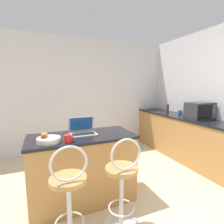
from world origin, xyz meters
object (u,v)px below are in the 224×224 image
Objects in this scene: mug_red at (68,139)px; fruit_bowl at (48,139)px; mug_blue at (180,112)px; laptop at (82,129)px; bar_stool_near at (69,199)px; bar_stool_far at (122,187)px; microwave at (200,111)px; pepper_mill at (168,108)px.

fruit_bowl is at bearing 157.63° from mug_red.
fruit_bowl is 2.75× the size of mug_blue.
laptop reaches higher than mug_red.
bar_stool_near reaches higher than mug_blue.
bar_stool_far reaches higher than mug_red.
laptop is 1.34× the size of fruit_bowl.
bar_stool_far is 0.95m from fruit_bowl.
bar_stool_far is at bearing -145.23° from mug_blue.
microwave is at bearing -98.86° from mug_blue.
pepper_mill reaches higher than bar_stool_near.
bar_stool_far is 10.99× the size of mug_blue.
bar_stool_near is at bearing -145.52° from pepper_mill.
pepper_mill reaches higher than fruit_bowl.
bar_stool_far reaches higher than fruit_bowl.
mug_red is at bearing -151.73° from pepper_mill.
mug_red is at bearing -126.98° from laptop.
pepper_mill is (2.00, 1.74, 0.51)m from bar_stool_far.
microwave reaches higher than bar_stool_near.
bar_stool_near is 2.77m from microwave.
fruit_bowl is at bearing -153.43° from laptop.
laptop reaches higher than fruit_bowl.
pepper_mill is 2.23× the size of mug_red.
pepper_mill is at bearing 91.50° from microwave.
bar_stool_far reaches higher than mug_blue.
bar_stool_near is 4.00× the size of fruit_bowl.
mug_blue is (2.12, 1.47, 0.45)m from bar_stool_far.
microwave is at bearing 7.98° from fruit_bowl.
fruit_bowl is at bearing -172.02° from microwave.
laptop is at bearing -162.31° from mug_blue.
laptop is 0.38m from mug_red.
pepper_mill is (2.25, 1.03, 0.05)m from laptop.
laptop is 0.71× the size of microwave.
bar_stool_near is 0.54m from bar_stool_far.
bar_stool_far is 2.62m from mug_blue.
laptop reaches higher than bar_stool_near.
microwave is 4.92× the size of mug_red.
bar_stool_near is at bearing -112.30° from laptop.
laptop reaches higher than mug_blue.
laptop is 1.56× the size of pepper_mill.
bar_stool_near is 0.68m from fruit_bowl.
bar_stool_near is at bearing -74.23° from fruit_bowl.
microwave is at bearing 23.46° from bar_stool_far.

